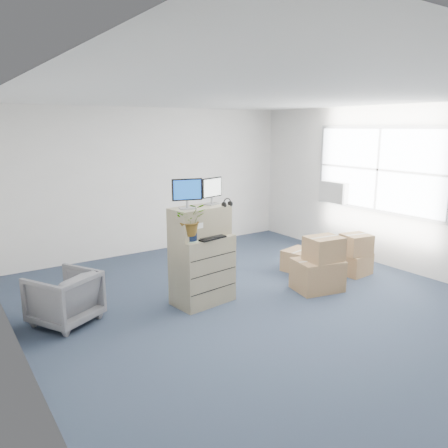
{
  "coord_description": "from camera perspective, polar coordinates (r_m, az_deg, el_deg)",
  "views": [
    {
      "loc": [
        -3.65,
        -4.32,
        2.44
      ],
      "look_at": [
        -0.42,
        0.4,
        1.16
      ],
      "focal_mm": 35.0,
      "sensor_mm": 36.0,
      "label": 1
    }
  ],
  "objects": [
    {
      "name": "office_chair",
      "position": [
        5.91,
        -20.15,
        -8.73
      ],
      "size": [
        0.94,
        0.93,
        0.73
      ],
      "primitive_type": "imported",
      "rotation": [
        0.0,
        0.0,
        3.63
      ],
      "color": "#5B5B60",
      "rests_on": "ground"
    },
    {
      "name": "wall_right",
      "position": [
        8.0,
        22.52,
        4.19
      ],
      "size": [
        0.02,
        7.0,
        2.8
      ],
      "primitive_type": "cube",
      "color": "silver",
      "rests_on": "ground"
    },
    {
      "name": "filing_cabinet_lower",
      "position": [
        6.15,
        -2.83,
        -5.98
      ],
      "size": [
        0.88,
        0.6,
        0.96
      ],
      "primitive_type": "cube",
      "rotation": [
        0.0,
        0.0,
        0.13
      ],
      "color": "gray",
      "rests_on": "ground"
    },
    {
      "name": "filing_cabinet_upper",
      "position": [
        6.0,
        -3.17,
        0.33
      ],
      "size": [
        0.87,
        0.51,
        0.41
      ],
      "primitive_type": "cube",
      "rotation": [
        0.0,
        0.0,
        0.13
      ],
      "color": "gray",
      "rests_on": "filing_cabinet_lower"
    },
    {
      "name": "headphones",
      "position": [
        6.03,
        0.41,
        2.77
      ],
      "size": [
        0.14,
        0.03,
        0.14
      ],
      "primitive_type": "torus",
      "rotation": [
        1.57,
        0.0,
        0.13
      ],
      "color": "black",
      "rests_on": "filing_cabinet_upper"
    },
    {
      "name": "external_drive",
      "position": [
        6.33,
        -1.11,
        -0.69
      ],
      "size": [
        0.18,
        0.14,
        0.05
      ],
      "primitive_type": "cube",
      "rotation": [
        0.0,
        0.0,
        -0.11
      ],
      "color": "black",
      "rests_on": "filing_cabinet_lower"
    },
    {
      "name": "keyboard",
      "position": [
        5.89,
        -1.67,
        -1.83
      ],
      "size": [
        0.44,
        0.25,
        0.02
      ],
      "primitive_type": "cube",
      "rotation": [
        0.0,
        0.0,
        0.19
      ],
      "color": "black",
      "rests_on": "filing_cabinet_lower"
    },
    {
      "name": "cardboard_boxes",
      "position": [
        7.2,
        13.11,
        -4.86
      ],
      "size": [
        1.72,
        1.45,
        0.83
      ],
      "color": "olive",
      "rests_on": "ground"
    },
    {
      "name": "phone_dock",
      "position": [
        6.06,
        -3.18,
        -1.17
      ],
      "size": [
        0.06,
        0.05,
        0.12
      ],
      "rotation": [
        0.0,
        0.0,
        0.13
      ],
      "color": "silver",
      "rests_on": "filing_cabinet_lower"
    },
    {
      "name": "ac_unit",
      "position": [
        8.76,
        14.26,
        4.08
      ],
      "size": [
        0.24,
        0.6,
        0.4
      ],
      "primitive_type": "cube",
      "color": "silver",
      "rests_on": "wall_right"
    },
    {
      "name": "tissue_box",
      "position": [
        6.29,
        -1.01,
        -0.13
      ],
      "size": [
        0.25,
        0.19,
        0.08
      ],
      "primitive_type": "cube",
      "rotation": [
        0.0,
        0.0,
        0.36
      ],
      "color": "#388DBF",
      "rests_on": "external_drive"
    },
    {
      "name": "potted_plant",
      "position": [
        5.72,
        -4.41,
        0.04
      ],
      "size": [
        0.49,
        0.52,
        0.42
      ],
      "rotation": [
        0.0,
        0.0,
        0.13
      ],
      "color": "#9BBC97",
      "rests_on": "filing_cabinet_lower"
    },
    {
      "name": "wall_back",
      "position": [
        8.7,
        -9.36,
        5.58
      ],
      "size": [
        6.0,
        0.02,
        2.8
      ],
      "primitive_type": "cube",
      "color": "silver",
      "rests_on": "ground"
    },
    {
      "name": "water_bottle",
      "position": [
        6.04,
        -2.51,
        -0.47
      ],
      "size": [
        0.07,
        0.07,
        0.23
      ],
      "primitive_type": "cylinder",
      "color": "#989CA1",
      "rests_on": "filing_cabinet_lower"
    },
    {
      "name": "monitor_left",
      "position": [
        5.79,
        -4.84,
        4.2
      ],
      "size": [
        0.4,
        0.21,
        0.4
      ],
      "rotation": [
        0.0,
        0.0,
        -0.27
      ],
      "color": "#99999E",
      "rests_on": "filing_cabinet_upper"
    },
    {
      "name": "mouse",
      "position": [
        6.14,
        -0.11,
        -1.19
      ],
      "size": [
        0.09,
        0.06,
        0.03
      ],
      "primitive_type": "ellipsoid",
      "rotation": [
        0.0,
        0.0,
        -0.14
      ],
      "color": "silver",
      "rests_on": "filing_cabinet_lower"
    },
    {
      "name": "ground",
      "position": [
        6.16,
        5.43,
        -10.78
      ],
      "size": [
        7.0,
        7.0,
        0.0
      ],
      "primitive_type": "plane",
      "color": "#273647",
      "rests_on": "ground"
    },
    {
      "name": "monitor_right",
      "position": [
        6.1,
        -1.6,
        4.52
      ],
      "size": [
        0.38,
        0.19,
        0.38
      ],
      "rotation": [
        0.0,
        0.0,
        0.27
      ],
      "color": "#99999E",
      "rests_on": "filing_cabinet_upper"
    },
    {
      "name": "window",
      "position": [
        8.21,
        19.57,
        6.72
      ],
      "size": [
        0.07,
        2.72,
        1.52
      ],
      "color": "gray",
      "rests_on": "wall_right"
    }
  ]
}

